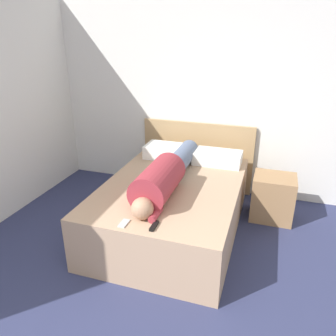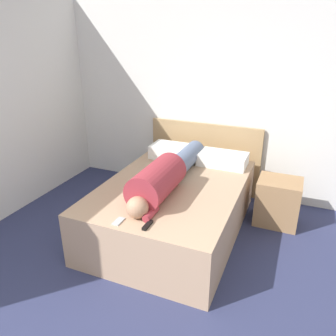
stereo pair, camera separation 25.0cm
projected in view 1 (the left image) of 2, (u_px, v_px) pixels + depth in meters
wall_back at (214, 99)px, 4.36m from camera, size 5.62×0.06×2.60m
bed at (172, 207)px, 3.72m from camera, size 1.45×2.06×0.59m
headboard at (197, 156)px, 4.67m from camera, size 1.57×0.04×0.98m
nightstand at (273, 197)px, 3.97m from camera, size 0.49×0.43×0.55m
person_lying at (166, 175)px, 3.45m from camera, size 0.36×1.76×0.36m
pillow_near_headboard at (169, 152)px, 4.32m from camera, size 0.63×0.36×0.17m
pillow_second at (217, 158)px, 4.14m from camera, size 0.59×0.36×0.15m
tv_remote at (154, 226)px, 2.81m from camera, size 0.04×0.15×0.02m
cell_phone at (124, 223)px, 2.86m from camera, size 0.06×0.13×0.01m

